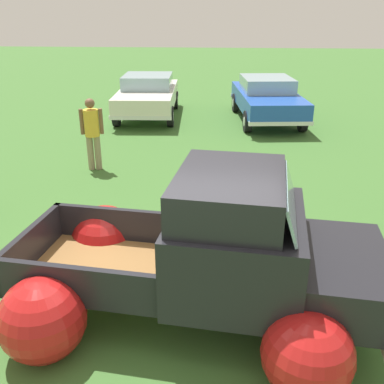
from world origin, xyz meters
The scene contains 5 objects.
ground_plane centered at (0.00, 0.00, 0.00)m, with size 80.00×80.00×0.00m, color #3D6B2D.
vintage_pickup_truck centered at (0.39, -0.04, 0.76)m, with size 4.80×3.17×1.96m.
show_car_0 centered at (-2.19, 10.64, 0.78)m, with size 2.15×4.36×1.43m.
show_car_1 centered at (1.90, 10.36, 0.78)m, with size 2.37×4.70×1.43m.
spectator_1 centered at (-2.56, 5.14, 0.96)m, with size 0.54×0.39×1.68m.
Camera 1 is at (0.45, -4.40, 3.54)m, focal length 40.45 mm.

